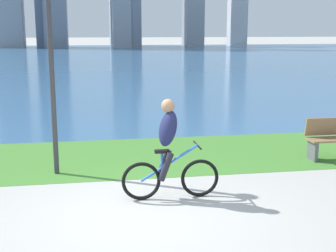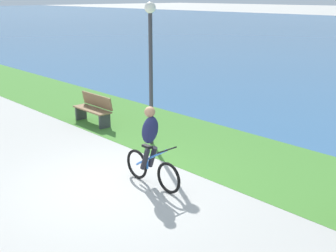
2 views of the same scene
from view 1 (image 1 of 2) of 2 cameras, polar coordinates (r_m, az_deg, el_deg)
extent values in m
plane|color=#B2AFA8|center=(7.32, -3.36, -10.65)|extent=(300.00, 300.00, 0.00)
cube|color=#478433|center=(10.41, -5.33, -3.76)|extent=(120.00, 3.30, 0.01)
cube|color=#386693|center=(47.25, -8.78, 8.36)|extent=(300.00, 71.04, 0.00)
torus|color=black|center=(7.89, 3.94, -6.41)|extent=(0.65, 0.06, 0.65)
torus|color=black|center=(7.73, -3.32, -6.80)|extent=(0.65, 0.06, 0.65)
cylinder|color=blue|center=(7.71, 0.17, -4.60)|extent=(0.97, 0.04, 0.61)
cylinder|color=blue|center=(7.70, -0.75, -5.00)|extent=(0.04, 0.04, 0.48)
cube|color=black|center=(7.63, -0.75, -3.14)|extent=(0.24, 0.10, 0.05)
cylinder|color=black|center=(7.72, 3.64, -2.37)|extent=(0.03, 0.52, 0.03)
ellipsoid|color=#1E234C|center=(7.56, -0.01, -0.32)|extent=(0.40, 0.36, 0.65)
sphere|color=#A57A59|center=(7.49, -0.01, 2.52)|extent=(0.22, 0.22, 0.22)
cylinder|color=#26262D|center=(7.80, -0.50, -4.64)|extent=(0.27, 0.11, 0.49)
cylinder|color=#26262D|center=(7.61, -0.26, -5.06)|extent=(0.27, 0.11, 0.49)
cube|color=#595960|center=(10.51, 17.40, -2.86)|extent=(0.08, 0.37, 0.45)
cylinder|color=#38383D|center=(9.10, -14.04, 4.64)|extent=(0.10, 0.10, 3.42)
cube|color=slate|center=(75.51, -5.34, 14.95)|extent=(3.45, 4.25, 13.80)
cube|color=slate|center=(71.86, -4.76, 12.84)|extent=(3.18, 3.97, 8.09)
camera|label=2|loc=(7.81, 68.27, 12.13)|focal=45.92mm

